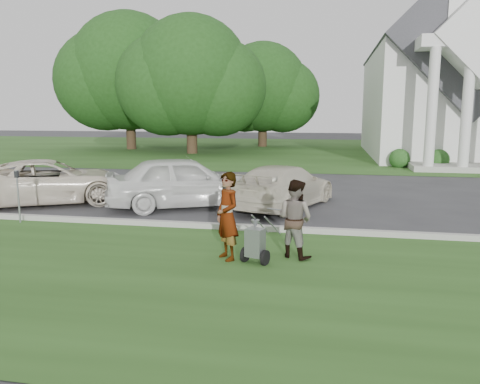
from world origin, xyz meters
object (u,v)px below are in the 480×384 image
(tree_far, at_px, (129,77))
(car_b, at_px, (184,182))
(tree_back, at_px, (263,91))
(parking_meter_near, at_px, (224,200))
(car_a, at_px, (50,182))
(car_c, at_px, (284,186))
(tree_left, at_px, (191,81))
(person_left, at_px, (227,217))
(striping_cart, at_px, (255,243))
(church, at_px, (444,66))
(person_right, at_px, (295,219))
(parking_meter_far, at_px, (18,190))

(tree_far, height_order, car_b, tree_far)
(tree_back, distance_m, parking_meter_near, 30.09)
(car_a, distance_m, car_c, 7.49)
(tree_back, distance_m, car_c, 27.02)
(tree_far, distance_m, tree_back, 11.22)
(tree_left, xyz_separation_m, car_b, (5.42, -18.96, -4.30))
(person_left, height_order, car_c, person_left)
(striping_cart, height_order, person_left, person_left)
(striping_cart, bearing_deg, car_c, 108.94)
(tree_left, bearing_deg, car_a, -87.09)
(person_left, relative_size, car_c, 0.38)
(church, height_order, tree_back, church)
(car_b, bearing_deg, parking_meter_near, -170.35)
(church, distance_m, striping_cart, 27.08)
(car_a, bearing_deg, car_b, -116.64)
(church, height_order, car_b, church)
(person_left, bearing_deg, car_b, 165.78)
(person_left, xyz_separation_m, car_a, (-6.87, 4.67, -0.16))
(person_right, distance_m, parking_meter_far, 7.59)
(striping_cart, bearing_deg, person_left, -174.39)
(tree_left, bearing_deg, striping_cart, -70.62)
(church, relative_size, tree_back, 2.51)
(tree_back, height_order, striping_cart, tree_back)
(striping_cart, xyz_separation_m, car_c, (-0.01, 5.61, 0.26))
(tree_left, relative_size, car_a, 2.07)
(striping_cart, relative_size, parking_meter_far, 0.77)
(parking_meter_far, bearing_deg, person_right, -12.53)
(tree_left, height_order, person_right, tree_left)
(striping_cart, bearing_deg, church, 89.98)
(church, distance_m, parking_meter_far, 27.98)
(tree_back, relative_size, parking_meter_far, 6.76)
(church, height_order, car_c, church)
(car_a, bearing_deg, car_c, -112.87)
(church, distance_m, tree_back, 14.77)
(parking_meter_near, xyz_separation_m, car_b, (-1.87, 2.69, 0.02))
(striping_cart, height_order, parking_meter_far, parking_meter_far)
(parking_meter_far, distance_m, car_a, 2.74)
(person_left, xyz_separation_m, car_c, (0.58, 5.47, -0.21))
(tree_back, relative_size, car_c, 2.11)
(person_right, bearing_deg, tree_back, -50.67)
(person_right, bearing_deg, car_a, 2.43)
(striping_cart, height_order, person_right, person_right)
(striping_cart, height_order, car_b, car_b)
(church, relative_size, person_left, 13.76)
(parking_meter_near, bearing_deg, car_c, 71.19)
(church, xyz_separation_m, tree_far, (-23.01, 1.87, -0.25))
(church, height_order, tree_left, church)
(church, height_order, parking_meter_far, church)
(parking_meter_far, xyz_separation_m, car_a, (-0.76, 2.63, -0.18))
(church, distance_m, person_left, 27.05)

